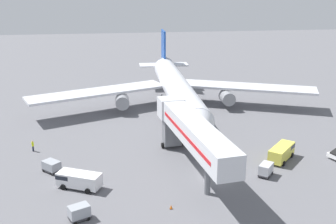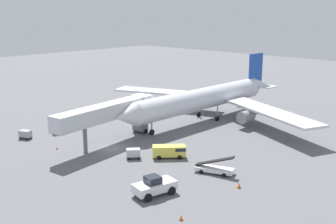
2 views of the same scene
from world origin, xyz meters
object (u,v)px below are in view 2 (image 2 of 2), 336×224
(pushback_tug, at_px, (154,186))
(service_van_near_right, at_px, (56,125))
(service_van_mid_center, at_px, (170,151))
(jet_bridge, at_px, (111,112))
(belt_loader_truck, at_px, (214,168))
(ground_crew_worker_foreground, at_px, (85,110))
(safety_cone_bravo, at_px, (239,185))
(safety_cone_charlie, at_px, (181,218))
(airplane_at_gate, at_px, (207,98))
(baggage_cart_far_right, at_px, (67,119))
(baggage_cart_near_center, at_px, (133,153))
(baggage_cart_outer_left, at_px, (25,134))
(safety_cone_alpha, at_px, (57,148))

(pushback_tug, bearing_deg, service_van_near_right, 168.03)
(service_van_mid_center, bearing_deg, jet_bridge, -173.95)
(belt_loader_truck, distance_m, ground_crew_worker_foreground, 43.79)
(service_van_mid_center, relative_size, safety_cone_bravo, 6.70)
(safety_cone_charlie, bearing_deg, airplane_at_gate, 124.95)
(baggage_cart_far_right, distance_m, baggage_cart_near_center, 26.90)
(service_van_mid_center, relative_size, ground_crew_worker_foreground, 3.15)
(belt_loader_truck, bearing_deg, baggage_cart_far_right, 178.61)
(baggage_cart_near_center, height_order, safety_cone_bravo, baggage_cart_near_center)
(baggage_cart_far_right, height_order, baggage_cart_outer_left, baggage_cart_outer_left)
(baggage_cart_near_center, distance_m, safety_cone_alpha, 14.12)
(baggage_cart_outer_left, bearing_deg, belt_loader_truck, 16.71)
(baggage_cart_outer_left, bearing_deg, pushback_tug, -0.87)
(belt_loader_truck, relative_size, service_van_near_right, 1.08)
(ground_crew_worker_foreground, height_order, safety_cone_alpha, ground_crew_worker_foreground)
(service_van_mid_center, relative_size, baggage_cart_near_center, 2.06)
(baggage_cart_near_center, height_order, safety_cone_alpha, baggage_cart_near_center)
(jet_bridge, bearing_deg, pushback_tug, -25.66)
(baggage_cart_outer_left, height_order, safety_cone_alpha, baggage_cart_outer_left)
(baggage_cart_outer_left, height_order, baggage_cart_near_center, baggage_cart_near_center)
(baggage_cart_outer_left, height_order, safety_cone_charlie, baggage_cart_outer_left)
(ground_crew_worker_foreground, bearing_deg, safety_cone_bravo, -11.61)
(belt_loader_truck, height_order, safety_cone_bravo, belt_loader_truck)
(service_van_mid_center, distance_m, baggage_cart_far_right, 30.38)
(baggage_cart_far_right, bearing_deg, belt_loader_truck, -1.39)
(airplane_at_gate, height_order, baggage_cart_outer_left, airplane_at_gate)
(jet_bridge, distance_m, baggage_cart_outer_left, 16.99)
(jet_bridge, distance_m, pushback_tug, 23.81)
(safety_cone_bravo, bearing_deg, service_van_mid_center, 171.27)
(safety_cone_alpha, xyz_separation_m, safety_cone_bravo, (31.49, 8.05, 0.14))
(pushback_tug, bearing_deg, service_van_mid_center, 125.18)
(baggage_cart_near_center, height_order, ground_crew_worker_foreground, ground_crew_worker_foreground)
(baggage_cart_near_center, bearing_deg, pushback_tug, -30.72)
(baggage_cart_far_right, bearing_deg, safety_cone_charlie, -17.96)
(belt_loader_truck, relative_size, safety_cone_bravo, 7.75)
(pushback_tug, distance_m, ground_crew_worker_foreground, 46.14)
(safety_cone_charlie, bearing_deg, belt_loader_truck, 113.07)
(service_van_mid_center, relative_size, baggage_cart_outer_left, 2.12)
(baggage_cart_outer_left, relative_size, safety_cone_alpha, 4.94)
(airplane_at_gate, relative_size, belt_loader_truck, 9.11)
(safety_cone_charlie, bearing_deg, safety_cone_bravo, 91.44)
(service_van_mid_center, distance_m, ground_crew_worker_foreground, 34.69)
(jet_bridge, distance_m, safety_cone_alpha, 11.02)
(safety_cone_charlie, bearing_deg, jet_bridge, 155.56)
(airplane_at_gate, xyz_separation_m, pushback_tug, (18.90, -34.39, -3.48))
(baggage_cart_near_center, relative_size, safety_cone_bravo, 3.25)
(airplane_at_gate, xyz_separation_m, belt_loader_truck, (20.00, -23.24, -3.94))
(belt_loader_truck, bearing_deg, jet_bridge, -177.38)
(belt_loader_truck, bearing_deg, safety_cone_alpha, -159.00)
(service_van_mid_center, bearing_deg, ground_crew_worker_foreground, 167.14)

